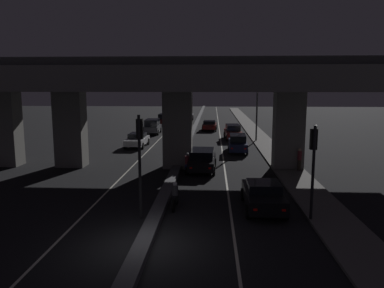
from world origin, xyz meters
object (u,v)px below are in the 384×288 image
object	(u,v)px
car_black_second	(202,159)
car_white_fourth_oncoming	(189,115)
traffic_light_right_of_median	(313,156)
street_lamp	(255,98)
traffic_light_left_of_median	(140,148)
car_dark_red_fifth	(210,125)
car_dark_red_fourth	(233,132)
car_white_lead_oncoming	(137,140)
motorcycle_black_filtering_near	(175,197)
car_dark_blue_third	(238,143)
car_black_lead	(263,195)
car_grey_second_oncoming	(152,126)
pedestrian_on_sidewalk	(299,159)
motorcycle_blue_filtering_mid	(187,165)
car_dark_red_third_oncoming	(164,119)

from	to	relation	value
car_black_second	car_white_fourth_oncoming	size ratio (longest dim) A/B	1.04
traffic_light_right_of_median	street_lamp	bearing A→B (deg)	89.92
traffic_light_left_of_median	car_dark_red_fifth	world-z (taller)	traffic_light_left_of_median
street_lamp	car_dark_red_fifth	world-z (taller)	street_lamp
car_dark_red_fourth	car_white_lead_oncoming	size ratio (longest dim) A/B	1.00
motorcycle_black_filtering_near	car_dark_blue_third	bearing A→B (deg)	-11.58
traffic_light_right_of_median	car_black_lead	size ratio (longest dim) A/B	1.03
car_white_lead_oncoming	traffic_light_left_of_median	bearing A→B (deg)	12.68
car_black_lead	car_white_lead_oncoming	xyz separation A→B (m)	(-10.50, 19.51, -0.02)
car_grey_second_oncoming	pedestrian_on_sidewalk	distance (m)	25.72
traffic_light_right_of_median	car_dark_red_fifth	world-z (taller)	traffic_light_right_of_median
street_lamp	car_dark_red_fourth	world-z (taller)	street_lamp
car_white_lead_oncoming	street_lamp	bearing A→B (deg)	110.17
car_dark_red_fourth	motorcycle_blue_filtering_mid	xyz separation A→B (m)	(-4.22, -17.58, -0.29)
street_lamp	car_white_fourth_oncoming	distance (m)	29.68
car_black_lead	car_dark_blue_third	bearing A→B (deg)	0.42
car_dark_red_fourth	motorcycle_black_filtering_near	world-z (taller)	car_dark_red_fourth
traffic_light_left_of_median	car_dark_blue_third	xyz separation A→B (m)	(5.85, 18.55, -2.55)
car_black_lead	car_dark_red_fifth	distance (m)	34.39
car_dark_red_third_oncoming	car_dark_blue_third	bearing A→B (deg)	24.02
car_black_lead	car_grey_second_oncoming	size ratio (longest dim) A/B	0.99
car_dark_red_fourth	street_lamp	bearing A→B (deg)	-125.34
traffic_light_left_of_median	car_dark_red_third_oncoming	bearing A→B (deg)	95.95
car_dark_blue_third	motorcycle_black_filtering_near	distance (m)	17.61
street_lamp	car_dark_blue_third	world-z (taller)	street_lamp
car_black_second	pedestrian_on_sidewalk	world-z (taller)	pedestrian_on_sidewalk
traffic_light_left_of_median	car_dark_red_fourth	size ratio (longest dim) A/B	1.07
traffic_light_left_of_median	car_white_lead_oncoming	distance (m)	21.65
car_black_lead	car_black_second	xyz separation A→B (m)	(-3.39, 8.85, 0.07)
car_dark_blue_third	car_white_lead_oncoming	xyz separation A→B (m)	(-10.29, 2.47, -0.11)
car_dark_red_third_oncoming	car_black_second	bearing A→B (deg)	13.77
car_black_lead	car_dark_red_third_oncoming	distance (m)	43.48
car_dark_red_fifth	car_dark_red_third_oncoming	distance (m)	10.92
car_grey_second_oncoming	motorcycle_blue_filtering_mid	xyz separation A→B (m)	(6.13, -22.14, -0.40)
car_dark_red_fifth	car_grey_second_oncoming	size ratio (longest dim) A/B	0.96
traffic_light_right_of_median	car_black_lead	xyz separation A→B (m)	(-2.03, 1.51, -2.35)
traffic_light_left_of_median	pedestrian_on_sidewalk	world-z (taller)	traffic_light_left_of_median
car_black_second	car_white_lead_oncoming	world-z (taller)	car_black_second
car_black_lead	car_white_lead_oncoming	world-z (taller)	car_black_lead
car_black_second	motorcycle_black_filtering_near	bearing A→B (deg)	174.35
car_grey_second_oncoming	car_white_lead_oncoming	bearing A→B (deg)	-0.34
traffic_light_left_of_median	motorcycle_blue_filtering_mid	bearing A→B (deg)	80.32
car_dark_red_fifth	car_white_fourth_oncoming	xyz separation A→B (m)	(-4.14, 17.58, 0.10)
car_white_fourth_oncoming	traffic_light_right_of_median	bearing A→B (deg)	7.20
street_lamp	car_black_second	distance (m)	16.56
street_lamp	car_grey_second_oncoming	world-z (taller)	street_lamp
motorcycle_black_filtering_near	traffic_light_left_of_median	bearing A→B (deg)	137.32
traffic_light_left_of_median	car_dark_blue_third	bearing A→B (deg)	72.50
traffic_light_right_of_median	car_black_second	world-z (taller)	traffic_light_right_of_median
street_lamp	car_dark_red_fifth	distance (m)	12.26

